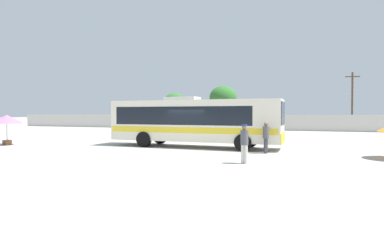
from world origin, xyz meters
TOP-DOWN VIEW (x-y plane):
  - ground_plane at (0.00, 10.00)m, footprint 300.00×300.00m
  - perimeter_wall at (0.00, 23.90)m, footprint 80.00×0.30m
  - coach_bus_cream_yellow at (-0.00, 0.52)m, footprint 11.59×2.85m
  - attendant_by_bus_door at (5.09, -1.32)m, footprint 0.46×0.46m
  - passenger_waiting_on_apron at (4.64, -5.38)m, footprint 0.45×0.45m
  - vendor_umbrella_near_gate_pink at (-12.90, -2.87)m, footprint 2.22×2.22m
  - parked_car_leftmost_dark_blue at (-13.49, 19.65)m, footprint 4.20×2.18m
  - parked_car_second_grey at (-7.78, 19.60)m, footprint 4.09×2.03m
  - parked_car_third_black at (-2.06, 19.41)m, footprint 4.50×2.08m
  - utility_pole_near at (12.84, 27.42)m, footprint 1.80×0.38m
  - roadside_tree_left at (-12.16, 25.91)m, footprint 3.71×3.71m
  - roadside_tree_midleft at (-5.02, 28.18)m, footprint 4.19×4.19m

SIDE VIEW (x-z plane):
  - ground_plane at x=0.00m, z-range 0.00..0.00m
  - parked_car_second_grey at x=-7.78m, z-range 0.05..1.46m
  - parked_car_leftmost_dark_blue at x=-13.49m, z-range 0.05..1.47m
  - parked_car_third_black at x=-2.06m, z-range 0.04..1.54m
  - attendant_by_bus_door at x=5.09m, z-range 0.12..1.89m
  - passenger_waiting_on_apron at x=4.64m, z-range 0.12..1.90m
  - perimeter_wall at x=0.00m, z-range 0.00..2.10m
  - vendor_umbrella_near_gate_pink at x=-12.90m, z-range 0.73..2.88m
  - coach_bus_cream_yellow at x=0.00m, z-range 0.12..3.50m
  - roadside_tree_left at x=-12.16m, z-range 1.12..6.54m
  - utility_pole_near at x=12.84m, z-range 0.18..7.93m
  - roadside_tree_midleft at x=-5.02m, z-range 1.46..7.97m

